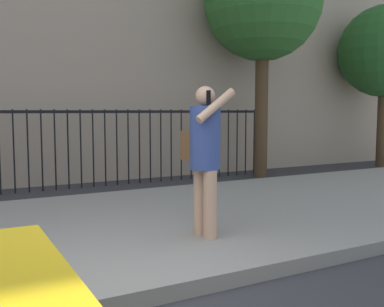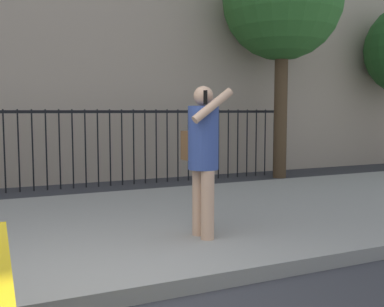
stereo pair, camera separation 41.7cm
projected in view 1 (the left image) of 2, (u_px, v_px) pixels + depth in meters
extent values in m
cube|color=gray|center=(50.00, 237.00, 5.40)|extent=(28.00, 4.40, 0.15)
cube|color=black|center=(5.00, 112.00, 8.49)|extent=(12.00, 0.04, 0.06)
cylinder|color=black|center=(14.00, 152.00, 8.62)|extent=(0.03, 0.03, 1.60)
cylinder|color=black|center=(28.00, 151.00, 8.74)|extent=(0.03, 0.03, 1.60)
cylinder|color=black|center=(42.00, 150.00, 8.86)|extent=(0.03, 0.03, 1.60)
cylinder|color=black|center=(55.00, 150.00, 8.99)|extent=(0.03, 0.03, 1.60)
cylinder|color=black|center=(68.00, 149.00, 9.11)|extent=(0.03, 0.03, 1.60)
cylinder|color=black|center=(81.00, 149.00, 9.23)|extent=(0.03, 0.03, 1.60)
cylinder|color=black|center=(93.00, 148.00, 9.36)|extent=(0.03, 0.03, 1.60)
cylinder|color=black|center=(105.00, 148.00, 9.48)|extent=(0.03, 0.03, 1.60)
cylinder|color=black|center=(117.00, 147.00, 9.61)|extent=(0.03, 0.03, 1.60)
cylinder|color=black|center=(128.00, 147.00, 9.73)|extent=(0.03, 0.03, 1.60)
cylinder|color=black|center=(139.00, 146.00, 9.85)|extent=(0.03, 0.03, 1.60)
cylinder|color=black|center=(150.00, 146.00, 9.98)|extent=(0.03, 0.03, 1.60)
cylinder|color=black|center=(161.00, 146.00, 10.10)|extent=(0.03, 0.03, 1.60)
cylinder|color=black|center=(171.00, 145.00, 10.22)|extent=(0.03, 0.03, 1.60)
cylinder|color=black|center=(181.00, 145.00, 10.35)|extent=(0.03, 0.03, 1.60)
cylinder|color=black|center=(191.00, 144.00, 10.47)|extent=(0.03, 0.03, 1.60)
cylinder|color=black|center=(201.00, 144.00, 10.59)|extent=(0.03, 0.03, 1.60)
cylinder|color=black|center=(210.00, 144.00, 10.72)|extent=(0.03, 0.03, 1.60)
cylinder|color=black|center=(219.00, 143.00, 10.84)|extent=(0.03, 0.03, 1.60)
cylinder|color=black|center=(228.00, 143.00, 10.96)|extent=(0.03, 0.03, 1.60)
cylinder|color=black|center=(237.00, 143.00, 11.09)|extent=(0.03, 0.03, 1.60)
cylinder|color=black|center=(246.00, 142.00, 11.21)|extent=(0.03, 0.03, 1.60)
cylinder|color=black|center=(254.00, 142.00, 11.33)|extent=(0.03, 0.03, 1.60)
cylinder|color=black|center=(262.00, 141.00, 11.46)|extent=(0.03, 0.03, 1.60)
cylinder|color=tan|center=(210.00, 205.00, 5.04)|extent=(0.15, 0.15, 0.77)
cylinder|color=tan|center=(200.00, 202.00, 5.21)|extent=(0.15, 0.15, 0.77)
cylinder|color=#33478C|center=(205.00, 138.00, 5.06)|extent=(0.36, 0.36, 0.70)
sphere|color=tan|center=(205.00, 96.00, 5.01)|extent=(0.22, 0.22, 0.22)
cylinder|color=tan|center=(216.00, 106.00, 4.86)|extent=(0.49, 0.12, 0.38)
cylinder|color=tan|center=(195.00, 139.00, 5.23)|extent=(0.09, 0.09, 0.54)
cube|color=black|center=(209.00, 97.00, 4.86)|extent=(0.01, 0.07, 0.15)
cube|color=brown|center=(192.00, 146.00, 5.28)|extent=(0.18, 0.29, 0.34)
cylinder|color=#4C3823|center=(261.00, 106.00, 10.73)|extent=(0.31, 0.31, 3.34)
sphere|color=#2D6628|center=(263.00, 1.00, 10.51)|extent=(2.73, 2.73, 2.73)
cylinder|color=#4C3823|center=(382.00, 122.00, 12.76)|extent=(0.28, 0.28, 2.52)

